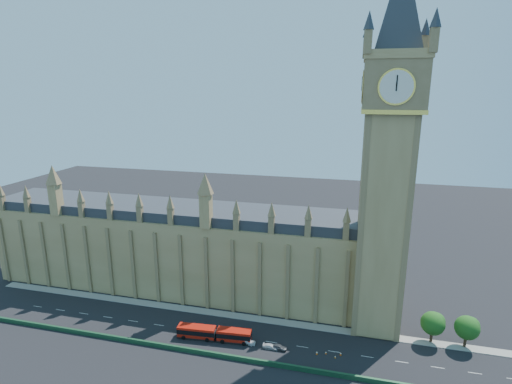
% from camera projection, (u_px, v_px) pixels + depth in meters
% --- Properties ---
extents(ground, '(400.00, 400.00, 0.00)m').
position_uv_depth(ground, '(227.00, 335.00, 106.06)').
color(ground, black).
rests_on(ground, ground).
extents(palace_westminster, '(120.00, 20.00, 28.00)m').
position_uv_depth(palace_westminster, '(174.00, 247.00, 129.13)').
color(palace_westminster, '#9A7D4A').
rests_on(palace_westminster, ground).
extents(elizabeth_tower, '(20.59, 20.59, 105.00)m').
position_uv_depth(elizabeth_tower, '(390.00, 127.00, 96.64)').
color(elizabeth_tower, '#9A7D4A').
rests_on(elizabeth_tower, ground).
extents(bridge_parapet, '(160.00, 0.60, 1.20)m').
position_uv_depth(bridge_parapet, '(216.00, 355.00, 97.46)').
color(bridge_parapet, '#1E4C2D').
rests_on(bridge_parapet, ground).
extents(kerb_north, '(160.00, 3.00, 0.16)m').
position_uv_depth(kerb_north, '(238.00, 316.00, 114.96)').
color(kerb_north, gray).
rests_on(kerb_north, ground).
extents(tree_east_near, '(6.00, 6.00, 8.50)m').
position_uv_depth(tree_east_near, '(434.00, 323.00, 101.86)').
color(tree_east_near, '#382619').
rests_on(tree_east_near, ground).
extents(tree_east_far, '(6.00, 6.00, 8.50)m').
position_uv_depth(tree_east_far, '(468.00, 327.00, 99.98)').
color(tree_east_far, '#382619').
rests_on(tree_east_far, ground).
extents(red_bus, '(19.70, 4.50, 3.32)m').
position_uv_depth(red_bus, '(214.00, 333.00, 103.96)').
color(red_bus, '#B4180C').
rests_on(red_bus, ground).
extents(car_grey, '(4.14, 1.93, 1.37)m').
position_uv_depth(car_grey, '(279.00, 347.00, 100.10)').
color(car_grey, '#3F4146').
rests_on(car_grey, ground).
extents(car_silver, '(4.29, 1.69, 1.39)m').
position_uv_depth(car_silver, '(247.00, 342.00, 102.19)').
color(car_silver, '#A1A3A8').
rests_on(car_silver, ground).
extents(car_white, '(4.01, 1.63, 1.16)m').
position_uv_depth(car_white, '(271.00, 347.00, 100.53)').
color(car_white, silver).
rests_on(car_white, ground).
extents(cone_a, '(0.49, 0.49, 0.76)m').
position_uv_depth(cone_a, '(341.00, 354.00, 98.07)').
color(cone_a, black).
rests_on(cone_a, ground).
extents(cone_b, '(0.54, 0.54, 0.67)m').
position_uv_depth(cone_b, '(326.00, 353.00, 98.57)').
color(cone_b, black).
rests_on(cone_b, ground).
extents(cone_c, '(0.56, 0.56, 0.79)m').
position_uv_depth(cone_c, '(317.00, 353.00, 98.40)').
color(cone_c, black).
rests_on(cone_c, ground).
extents(cone_d, '(0.43, 0.43, 0.63)m').
position_uv_depth(cone_d, '(335.00, 357.00, 97.04)').
color(cone_d, black).
rests_on(cone_d, ground).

